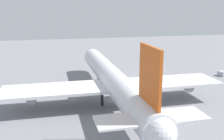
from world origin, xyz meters
TOP-DOWN VIEW (x-y plane):
  - ground_plane at (0.00, 0.00)m, footprint 285.78×285.78m
  - cargo_airplane at (-0.42, 0.00)m, footprint 71.44×56.99m
  - cargo_container_fore at (16.20, -45.94)m, footprint 3.42×2.74m
  - safety_cone_nose at (32.15, -2.66)m, footprint 0.46×0.46m

SIDE VIEW (x-z plane):
  - ground_plane at x=0.00m, z-range 0.00..0.00m
  - safety_cone_nose at x=32.15m, z-range 0.00..0.66m
  - cargo_container_fore at x=16.20m, z-range 0.00..1.72m
  - cargo_airplane at x=-0.42m, z-range -3.54..15.63m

